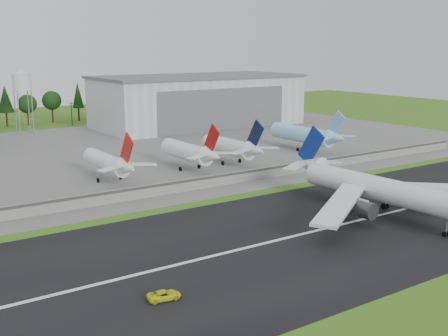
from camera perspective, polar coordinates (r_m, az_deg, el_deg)
ground at (r=110.38m, az=9.45°, el=-8.57°), size 600.00×600.00×0.00m
runway at (r=117.31m, az=6.07°, el=-7.18°), size 320.00×60.00×0.10m
runway_centerline at (r=117.29m, az=6.07°, el=-7.15°), size 220.00×1.00×0.02m
apron at (r=210.62m, az=-13.59°, el=1.25°), size 320.00×150.00×0.10m
blast_fence at (r=152.38m, az=-4.88°, el=-1.90°), size 240.00×0.61×3.50m
hangar_east at (r=281.82m, az=-2.60°, el=6.86°), size 102.00×47.00×25.20m
water_tower at (r=268.00m, az=-19.88°, el=8.44°), size 8.40×8.40×29.40m
utility_poles at (r=286.04m, az=-19.32°, el=3.72°), size 230.00×3.00×12.00m
treeline at (r=300.45m, az=-20.07°, el=4.04°), size 320.00×16.00×22.00m
main_airliner at (r=136.11m, az=15.90°, el=-2.71°), size 57.22×59.21×18.17m
ground_vehicle at (r=90.44m, az=-6.11°, el=-12.72°), size 5.70×3.31×1.49m
parked_jet_red_a at (r=166.32m, az=-11.44°, el=0.52°), size 7.36×31.29×16.33m
parked_jet_red_b at (r=178.49m, az=-3.28°, el=1.62°), size 7.36×31.29×16.62m
parked_jet_navy at (r=187.27m, az=1.01°, el=2.14°), size 7.36×31.29×16.61m
parked_jet_skyblue at (r=214.55m, az=8.50°, el=3.36°), size 7.36×37.29×16.89m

